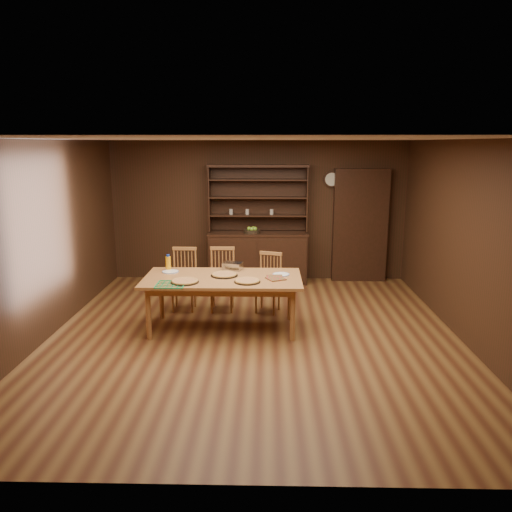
{
  "coord_description": "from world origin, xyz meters",
  "views": [
    {
      "loc": [
        0.18,
        -6.32,
        2.55
      ],
      "look_at": [
        0.02,
        0.4,
        1.02
      ],
      "focal_mm": 35.0,
      "sensor_mm": 36.0,
      "label": 1
    }
  ],
  "objects_px": {
    "china_hutch": "(258,251)",
    "juice_bottle": "(168,263)",
    "dining_table": "(223,282)",
    "chair_left": "(184,277)",
    "chair_center": "(222,277)",
    "chair_right": "(269,280)"
  },
  "relations": [
    {
      "from": "chair_center",
      "to": "chair_right",
      "type": "relative_size",
      "value": 1.07
    },
    {
      "from": "chair_left",
      "to": "chair_center",
      "type": "relative_size",
      "value": 0.99
    },
    {
      "from": "chair_right",
      "to": "juice_bottle",
      "type": "height_order",
      "value": "juice_bottle"
    },
    {
      "from": "china_hutch",
      "to": "chair_right",
      "type": "height_order",
      "value": "china_hutch"
    },
    {
      "from": "chair_right",
      "to": "juice_bottle",
      "type": "bearing_deg",
      "value": -145.26
    },
    {
      "from": "dining_table",
      "to": "chair_left",
      "type": "bearing_deg",
      "value": 127.68
    },
    {
      "from": "chair_center",
      "to": "chair_left",
      "type": "bearing_deg",
      "value": 177.97
    },
    {
      "from": "dining_table",
      "to": "chair_right",
      "type": "height_order",
      "value": "chair_right"
    },
    {
      "from": "dining_table",
      "to": "chair_left",
      "type": "relative_size",
      "value": 2.23
    },
    {
      "from": "dining_table",
      "to": "chair_center",
      "type": "distance_m",
      "value": 0.89
    },
    {
      "from": "china_hutch",
      "to": "chair_right",
      "type": "relative_size",
      "value": 2.37
    },
    {
      "from": "chair_left",
      "to": "chair_center",
      "type": "xyz_separation_m",
      "value": [
        0.6,
        -0.02,
        0.01
      ]
    },
    {
      "from": "chair_center",
      "to": "juice_bottle",
      "type": "bearing_deg",
      "value": -146.08
    },
    {
      "from": "china_hutch",
      "to": "chair_center",
      "type": "height_order",
      "value": "china_hutch"
    },
    {
      "from": "chair_center",
      "to": "chair_right",
      "type": "distance_m",
      "value": 0.73
    },
    {
      "from": "dining_table",
      "to": "juice_bottle",
      "type": "xyz_separation_m",
      "value": [
        -0.82,
        0.37,
        0.18
      ]
    },
    {
      "from": "chair_center",
      "to": "juice_bottle",
      "type": "distance_m",
      "value": 0.95
    },
    {
      "from": "china_hutch",
      "to": "chair_left",
      "type": "relative_size",
      "value": 2.25
    },
    {
      "from": "dining_table",
      "to": "chair_left",
      "type": "height_order",
      "value": "chair_left"
    },
    {
      "from": "dining_table",
      "to": "chair_center",
      "type": "relative_size",
      "value": 2.21
    },
    {
      "from": "china_hutch",
      "to": "juice_bottle",
      "type": "xyz_separation_m",
      "value": [
        -1.26,
        -2.1,
        0.26
      ]
    },
    {
      "from": "chair_left",
      "to": "chair_center",
      "type": "bearing_deg",
      "value": -0.23
    }
  ]
}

